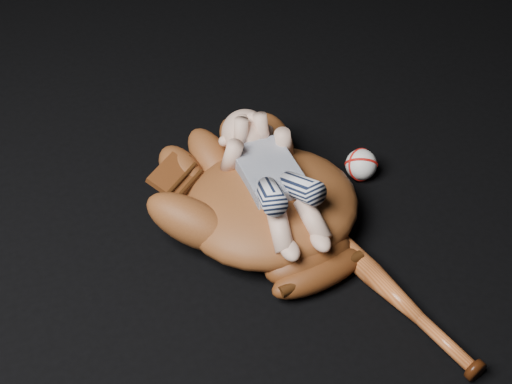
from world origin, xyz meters
TOP-DOWN VIEW (x-y plane):
  - baseball_glove at (0.04, 0.11)m, footprint 0.48×0.53m
  - newborn_baby at (0.05, 0.11)m, footprint 0.16×0.35m
  - baseball_bat at (0.17, -0.10)m, footprint 0.15×0.44m
  - baseball at (0.27, 0.18)m, footprint 0.07×0.07m

SIDE VIEW (x-z plane):
  - baseball_bat at x=0.17m, z-range 0.00..0.04m
  - baseball at x=0.27m, z-range 0.00..0.06m
  - baseball_glove at x=0.04m, z-range 0.00..0.15m
  - newborn_baby at x=0.05m, z-range 0.05..0.20m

